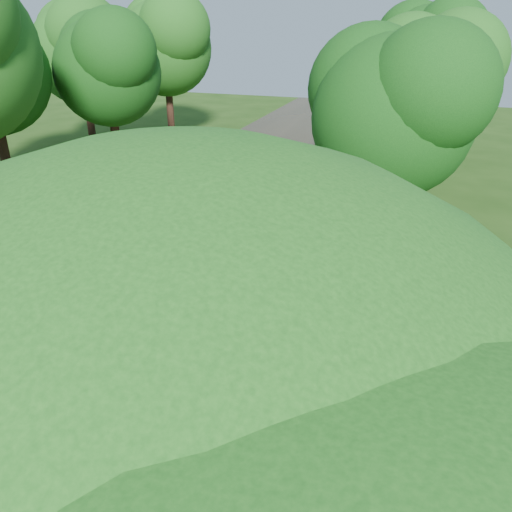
{
  "coord_description": "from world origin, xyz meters",
  "views": [
    {
      "loc": [
        4.89,
        -12.6,
        8.92
      ],
      "look_at": [
        -0.3,
        2.47,
        1.3
      ],
      "focal_mm": 35.0,
      "sensor_mm": 36.0,
      "label": 1
    }
  ],
  "objects_px": {
    "pedestrian_dark": "(371,165)",
    "sandwich_board": "(261,391)",
    "pedestrian_pink": "(358,155)",
    "second_boat": "(288,174)",
    "plant_boat": "(136,330)"
  },
  "relations": [
    {
      "from": "second_boat",
      "to": "pedestrian_pink",
      "type": "bearing_deg",
      "value": 71.83
    },
    {
      "from": "sandwich_board",
      "to": "pedestrian_pink",
      "type": "distance_m",
      "value": 23.43
    },
    {
      "from": "plant_boat",
      "to": "pedestrian_dark",
      "type": "bearing_deg",
      "value": 78.1
    },
    {
      "from": "pedestrian_pink",
      "to": "pedestrian_dark",
      "type": "bearing_deg",
      "value": -81.76
    },
    {
      "from": "second_boat",
      "to": "pedestrian_dark",
      "type": "bearing_deg",
      "value": 39.31
    },
    {
      "from": "sandwich_board",
      "to": "pedestrian_pink",
      "type": "height_order",
      "value": "pedestrian_pink"
    },
    {
      "from": "plant_boat",
      "to": "second_boat",
      "type": "bearing_deg",
      "value": 91.61
    },
    {
      "from": "pedestrian_dark",
      "to": "sandwich_board",
      "type": "bearing_deg",
      "value": -78.49
    },
    {
      "from": "second_boat",
      "to": "sandwich_board",
      "type": "xyz_separation_m",
      "value": [
        4.54,
        -18.66,
        -0.09
      ]
    },
    {
      "from": "second_boat",
      "to": "pedestrian_dark",
      "type": "relative_size",
      "value": 3.53
    },
    {
      "from": "sandwich_board",
      "to": "pedestrian_pink",
      "type": "relative_size",
      "value": 0.55
    },
    {
      "from": "sandwich_board",
      "to": "plant_boat",
      "type": "bearing_deg",
      "value": 162.06
    },
    {
      "from": "second_boat",
      "to": "sandwich_board",
      "type": "bearing_deg",
      "value": -58.68
    },
    {
      "from": "plant_boat",
      "to": "pedestrian_pink",
      "type": "distance_m",
      "value": 22.78
    },
    {
      "from": "second_boat",
      "to": "pedestrian_pink",
      "type": "relative_size",
      "value": 4.32
    }
  ]
}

